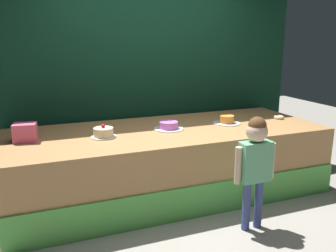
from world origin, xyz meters
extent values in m
plane|color=gray|center=(0.00, 0.00, 0.00)|extent=(12.00, 12.00, 0.00)
cube|color=#B27F4C|center=(0.00, 0.68, 0.38)|extent=(3.53, 1.36, 0.76)
cube|color=#59B24C|center=(0.00, -0.01, 0.17)|extent=(3.53, 0.02, 0.34)
cube|color=black|center=(0.00, 1.46, 1.39)|extent=(4.24, 0.08, 2.78)
cylinder|color=#3F4C8C|center=(0.37, -0.38, 0.24)|extent=(0.07, 0.07, 0.48)
cylinder|color=#3F4C8C|center=(0.50, -0.38, 0.24)|extent=(0.07, 0.07, 0.48)
cube|color=#66B27F|center=(0.43, -0.38, 0.67)|extent=(0.30, 0.13, 0.37)
cylinder|color=beige|center=(0.25, -0.38, 0.65)|extent=(0.06, 0.06, 0.34)
cylinder|color=beige|center=(0.61, -0.38, 0.65)|extent=(0.06, 0.06, 0.34)
sphere|color=beige|center=(0.43, -0.38, 0.95)|extent=(0.19, 0.19, 0.19)
sphere|color=brown|center=(0.43, -0.38, 1.01)|extent=(0.16, 0.16, 0.16)
cube|color=#E75881|center=(-1.50, 0.73, 0.86)|extent=(0.24, 0.21, 0.18)
torus|color=beige|center=(1.50, 0.64, 0.78)|extent=(0.13, 0.13, 0.04)
cylinder|color=white|center=(-0.75, 0.60, 0.77)|extent=(0.26, 0.26, 0.01)
cylinder|color=beige|center=(-0.75, 0.60, 0.82)|extent=(0.20, 0.20, 0.09)
sphere|color=red|center=(-0.75, 0.60, 0.89)|extent=(0.04, 0.04, 0.04)
cylinder|color=white|center=(0.00, 0.66, 0.77)|extent=(0.33, 0.33, 0.01)
cylinder|color=#CC66D8|center=(0.00, 0.66, 0.81)|extent=(0.21, 0.21, 0.08)
cylinder|color=silver|center=(0.75, 0.66, 0.77)|extent=(0.32, 0.32, 0.01)
cylinder|color=orange|center=(0.75, 0.66, 0.82)|extent=(0.17, 0.17, 0.09)
camera|label=1|loc=(-1.43, -2.95, 1.77)|focal=38.18mm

